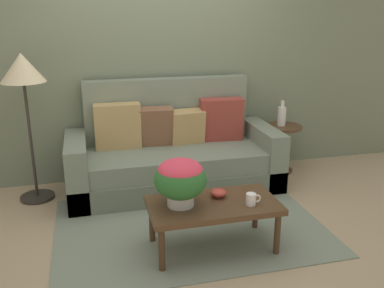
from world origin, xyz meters
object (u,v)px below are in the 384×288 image
(coffee_table, at_px, (213,208))
(potted_plant, at_px, (180,178))
(coffee_mug, at_px, (251,199))
(couch, at_px, (173,155))
(floor_lamp, at_px, (23,78))
(table_vase, at_px, (282,116))
(snack_bowl, at_px, (218,193))
(side_table, at_px, (282,140))

(coffee_table, xyz_separation_m, potted_plant, (-0.26, 0.02, 0.27))
(potted_plant, distance_m, coffee_mug, 0.58)
(couch, bearing_deg, potted_plant, -99.36)
(floor_lamp, distance_m, coffee_mug, 2.41)
(potted_plant, relative_size, table_vase, 1.38)
(coffee_table, relative_size, potted_plant, 2.55)
(floor_lamp, relative_size, table_vase, 5.04)
(coffee_mug, height_order, snack_bowl, coffee_mug)
(couch, xyz_separation_m, potted_plant, (-0.22, -1.31, 0.27))
(side_table, xyz_separation_m, potted_plant, (-1.56, -1.42, 0.24))
(snack_bowl, distance_m, table_vase, 1.84)
(couch, relative_size, floor_lamp, 1.50)
(side_table, bearing_deg, couch, -175.39)
(coffee_table, distance_m, potted_plant, 0.38)
(side_table, xyz_separation_m, table_vase, (-0.02, 0.02, 0.29))
(couch, xyz_separation_m, coffee_table, (0.04, -1.33, 0.00))
(side_table, height_order, floor_lamp, floor_lamp)
(coffee_table, distance_m, coffee_mug, 0.31)
(side_table, relative_size, potted_plant, 1.39)
(coffee_mug, bearing_deg, snack_bowl, 135.37)
(side_table, bearing_deg, potted_plant, -137.60)
(coffee_mug, distance_m, snack_bowl, 0.29)
(floor_lamp, xyz_separation_m, snack_bowl, (1.54, -1.27, -0.80))
(couch, relative_size, coffee_mug, 18.27)
(potted_plant, xyz_separation_m, coffee_mug, (0.54, -0.13, -0.18))
(coffee_mug, bearing_deg, couch, 102.51)
(potted_plant, bearing_deg, coffee_table, -3.68)
(couch, relative_size, side_table, 3.92)
(coffee_mug, bearing_deg, floor_lamp, 139.87)
(floor_lamp, relative_size, snack_bowl, 11.13)
(snack_bowl, bearing_deg, floor_lamp, 140.52)
(floor_lamp, bearing_deg, side_table, 1.67)
(side_table, bearing_deg, table_vase, 137.54)
(floor_lamp, height_order, potted_plant, floor_lamp)
(couch, xyz_separation_m, floor_lamp, (-1.42, 0.03, 0.88))
(coffee_table, xyz_separation_m, snack_bowl, (0.07, 0.09, 0.08))
(coffee_table, relative_size, floor_lamp, 0.70)
(side_table, bearing_deg, snack_bowl, -132.30)
(coffee_table, bearing_deg, coffee_mug, -21.98)
(side_table, bearing_deg, coffee_mug, -123.38)
(side_table, height_order, table_vase, table_vase)
(side_table, bearing_deg, coffee_table, -132.01)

